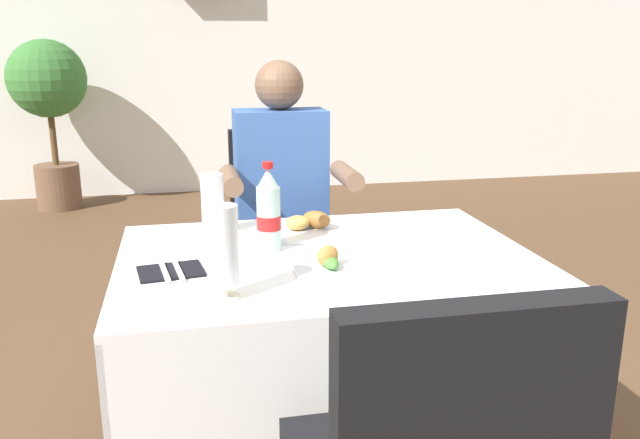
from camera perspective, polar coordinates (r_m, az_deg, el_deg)
The scene contains 11 objects.
back_wall at distance 6.05m, azimuth -8.07°, elevation 16.03°, with size 11.00×0.12×2.85m, color white.
main_dining_table at distance 1.95m, azimuth 0.61°, elevation -7.69°, with size 1.20×0.87×0.72m.
chair_far_diner_seat at distance 2.72m, azimuth -3.15°, elevation -1.14°, with size 0.44×0.50×0.97m.
seated_diner_far at distance 2.57m, azimuth -3.26°, elevation 1.53°, with size 0.50×0.46×1.26m.
plate_near_camera at distance 1.74m, azimuth 1.22°, elevation -4.21°, with size 0.22×0.22×0.07m.
plate_far_diner at distance 2.10m, azimuth -1.04°, elevation -0.65°, with size 0.23×0.23×0.07m.
beer_glass_left at distance 1.55m, azimuth -8.44°, elevation -2.78°, with size 0.07×0.07×0.23m.
beer_glass_middle at distance 2.11m, azimuth -9.42°, elevation 1.42°, with size 0.07×0.07×0.20m.
cola_bottle_primary at distance 1.91m, azimuth -4.55°, elevation 0.62°, with size 0.07×0.07×0.27m.
napkin_cutlery_set at distance 1.79m, azimuth -13.00°, elevation -4.43°, with size 0.19×0.20×0.01m.
potted_plant_corner at distance 5.68m, azimuth -22.77°, elevation 9.92°, with size 0.61×0.61×1.36m.
Camera 1 is at (-0.43, -1.73, 1.32)m, focal length 36.34 mm.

